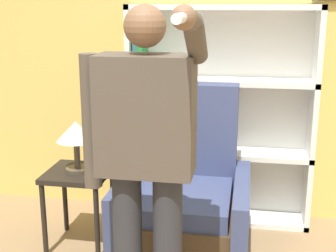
{
  "coord_description": "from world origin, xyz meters",
  "views": [
    {
      "loc": [
        0.08,
        -1.72,
        1.73
      ],
      "look_at": [
        -0.36,
        0.78,
        1.06
      ],
      "focal_mm": 50.0,
      "sensor_mm": 36.0,
      "label": 1
    }
  ],
  "objects_px": {
    "side_table": "(79,184)",
    "table_lamp": "(76,134)",
    "bookcase": "(207,119)",
    "armchair": "(185,208)",
    "person_standing": "(146,156)"
  },
  "relations": [
    {
      "from": "armchair",
      "to": "table_lamp",
      "type": "bearing_deg",
      "value": 177.74
    },
    {
      "from": "bookcase",
      "to": "armchair",
      "type": "height_order",
      "value": "bookcase"
    },
    {
      "from": "armchair",
      "to": "table_lamp",
      "type": "height_order",
      "value": "armchair"
    },
    {
      "from": "side_table",
      "to": "table_lamp",
      "type": "bearing_deg",
      "value": 0.0
    },
    {
      "from": "side_table",
      "to": "table_lamp",
      "type": "relative_size",
      "value": 1.58
    },
    {
      "from": "bookcase",
      "to": "person_standing",
      "type": "bearing_deg",
      "value": -96.53
    },
    {
      "from": "armchair",
      "to": "person_standing",
      "type": "bearing_deg",
      "value": -96.38
    },
    {
      "from": "bookcase",
      "to": "person_standing",
      "type": "xyz_separation_m",
      "value": [
        -0.17,
        -1.47,
        0.16
      ]
    },
    {
      "from": "side_table",
      "to": "armchair",
      "type": "bearing_deg",
      "value": -2.26
    },
    {
      "from": "bookcase",
      "to": "side_table",
      "type": "bearing_deg",
      "value": -143.7
    },
    {
      "from": "bookcase",
      "to": "table_lamp",
      "type": "height_order",
      "value": "bookcase"
    },
    {
      "from": "person_standing",
      "to": "armchair",
      "type": "bearing_deg",
      "value": 83.62
    },
    {
      "from": "armchair",
      "to": "person_standing",
      "type": "distance_m",
      "value": 1.04
    },
    {
      "from": "bookcase",
      "to": "armchair",
      "type": "distance_m",
      "value": 0.81
    },
    {
      "from": "bookcase",
      "to": "person_standing",
      "type": "distance_m",
      "value": 1.49
    }
  ]
}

